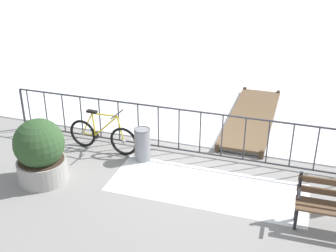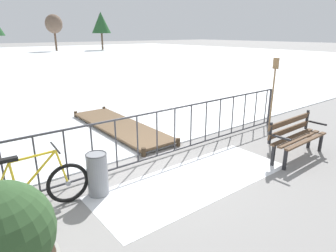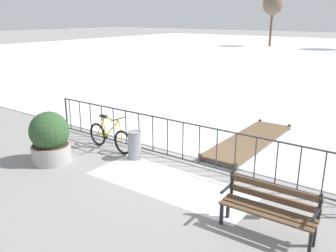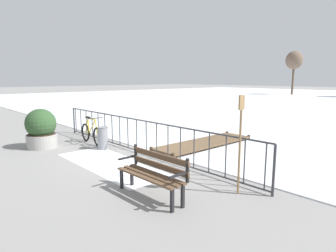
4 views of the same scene
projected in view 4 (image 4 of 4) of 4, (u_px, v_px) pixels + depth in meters
ground_plane at (137, 153)px, 8.90m from camera, size 160.00×160.00×0.00m
snow_patch at (111, 163)px, 7.77m from camera, size 3.82×1.45×0.01m
railing_fence at (137, 135)px, 8.81m from camera, size 9.06×0.06×1.07m
bicycle_near_railing at (91, 133)px, 10.11m from camera, size 1.71×0.52×0.97m
park_bench at (153, 171)px, 5.56m from camera, size 1.61×0.52×0.89m
planter_with_shrub at (41, 129)px, 9.50m from camera, size 0.98×0.98×1.31m
trash_bin at (103, 138)px, 9.31m from camera, size 0.35×0.35×0.73m
oar_upright at (240, 138)px, 5.56m from camera, size 0.04×0.16×1.98m
wooden_dock at (205, 143)px, 9.78m from camera, size 1.10×4.01×0.20m
tree_centre at (294, 61)px, 40.24m from camera, size 2.32×2.32×6.12m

